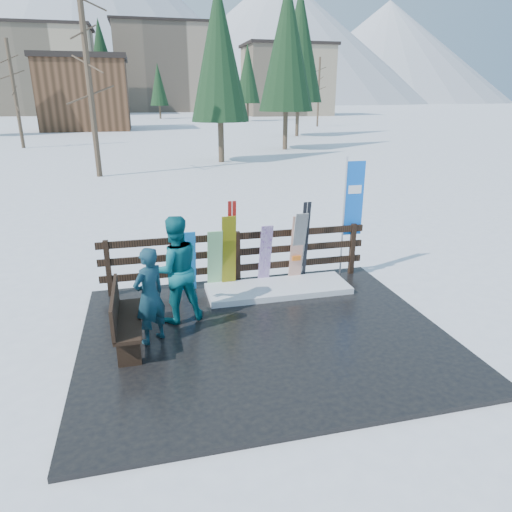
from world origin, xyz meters
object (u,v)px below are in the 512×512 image
object	(u,v)px
snowboard_2	(229,253)
rental_flag	(352,203)
person_front	(150,296)
bench	(123,317)
snowboard_0	(188,262)
snowboard_4	(298,248)
snowboard_1	(215,260)
person_back	(175,270)
snowboard_5	(297,249)
snowboard_3	(265,255)

from	to	relation	value
snowboard_2	rental_flag	world-z (taller)	rental_flag
person_front	bench	bearing A→B (deg)	-29.22
snowboard_0	snowboard_4	distance (m)	2.30
snowboard_4	snowboard_0	bearing A→B (deg)	180.00
snowboard_1	snowboard_2	size ratio (longest dim) A/B	0.84
person_back	snowboard_5	bearing A→B (deg)	-167.94
snowboard_1	person_front	bearing A→B (deg)	-125.93
person_back	person_front	bearing A→B (deg)	43.91
person_front	snowboard_3	bearing A→B (deg)	178.60
rental_flag	person_back	size ratio (longest dim) A/B	1.37
snowboard_5	snowboard_2	bearing A→B (deg)	180.00
snowboard_3	person_front	xyz separation A→B (m)	(-2.37, -1.82, 0.13)
snowboard_0	person_front	world-z (taller)	person_front
snowboard_4	person_back	xyz separation A→B (m)	(-2.63, -1.14, 0.17)
bench	snowboard_2	distance (m)	2.79
bench	snowboard_3	distance (m)	3.38
snowboard_2	rental_flag	bearing A→B (deg)	5.60
rental_flag	bench	bearing A→B (deg)	-155.71
snowboard_0	person_front	bearing A→B (deg)	-113.43
snowboard_0	snowboard_4	size ratio (longest dim) A/B	0.85
snowboard_1	snowboard_4	size ratio (longest dim) A/B	0.83
snowboard_5	bench	bearing A→B (deg)	-151.48
bench	snowboard_0	size ratio (longest dim) A/B	1.11
snowboard_0	rental_flag	world-z (taller)	rental_flag
rental_flag	person_front	bearing A→B (deg)	-154.42
bench	snowboard_0	bearing A→B (deg)	57.28
snowboard_1	rental_flag	xyz separation A→B (m)	(3.05, 0.27, 0.96)
bench	rental_flag	world-z (taller)	rental_flag
snowboard_4	bench	bearing A→B (deg)	-151.72
snowboard_4	snowboard_3	bearing A→B (deg)	180.00
bench	snowboard_3	world-z (taller)	snowboard_3
snowboard_5	snowboard_3	bearing A→B (deg)	180.00
bench	snowboard_1	xyz separation A→B (m)	(1.75, 1.89, 0.13)
snowboard_4	snowboard_2	bearing A→B (deg)	180.00
bench	snowboard_4	distance (m)	4.00
person_front	rental_flag	bearing A→B (deg)	166.70
snowboard_0	snowboard_3	world-z (taller)	snowboard_3
snowboard_4	rental_flag	xyz separation A→B (m)	(1.27, 0.27, 0.83)
snowboard_3	snowboard_5	world-z (taller)	snowboard_5
snowboard_0	person_back	world-z (taller)	person_back
snowboard_5	person_front	xyz separation A→B (m)	(-3.05, -1.82, 0.05)
bench	snowboard_0	world-z (taller)	snowboard_0
snowboard_1	snowboard_2	xyz separation A→B (m)	(0.29, 0.00, 0.14)
snowboard_1	person_back	size ratio (longest dim) A/B	0.70
bench	snowboard_4	size ratio (longest dim) A/B	0.94
snowboard_3	snowboard_5	bearing A→B (deg)	-0.00
person_front	person_back	xyz separation A→B (m)	(0.46, 0.67, 0.15)
snowboard_4	person_front	world-z (taller)	person_front
snowboard_0	person_back	distance (m)	1.23
snowboard_2	snowboard_5	world-z (taller)	snowboard_2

